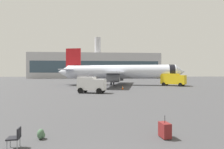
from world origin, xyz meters
The scene contains 10 objects.
airplane_at_gate centered at (5.63, 46.48, 3.66)m, with size 35.48×32.26×10.50m.
service_truck centered at (-2.46, 39.03, 1.61)m, with size 5.22×4.48×2.90m.
fuel_truck centered at (19.11, 41.37, 1.77)m, with size 6.12×5.73×3.20m.
cargo_van centered at (-1.19, 25.51, 1.45)m, with size 4.80×3.41×2.60m.
safety_cone_near centered at (4.83, 32.27, 0.37)m, with size 0.44×0.44×0.76m.
safety_cone_mid centered at (2.19, 48.32, 0.31)m, with size 0.44×0.44×0.64m.
rolling_suitcase centered at (3.13, 4.33, 0.39)m, with size 0.48×0.69×1.10m.
traveller_backpack centered at (-2.81, 4.64, 0.23)m, with size 0.36×0.40×0.48m.
gate_chair centered at (-3.52, 3.58, 0.50)m, with size 0.53×0.53×0.86m.
terminal_building centered at (-1.88, 129.10, 8.91)m, with size 90.95×19.64×29.60m.
Camera 1 is at (-0.09, -4.29, 3.11)m, focal length 29.32 mm.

